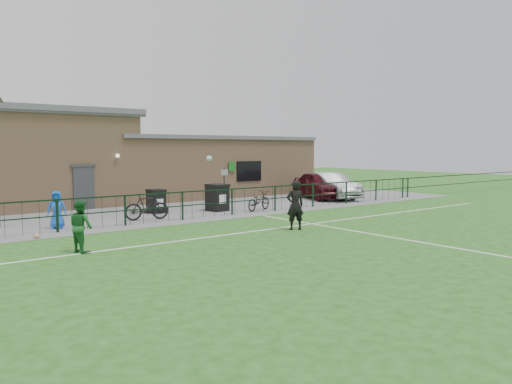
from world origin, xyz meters
TOP-DOWN VIEW (x-y plane):
  - ground at (0.00, 0.00)m, footprint 90.00×90.00m
  - paving_strip at (0.00, 13.50)m, footprint 34.00×13.00m
  - pitch_line_touch at (0.00, 7.80)m, footprint 28.00×0.10m
  - pitch_line_mid at (0.00, 4.00)m, footprint 28.00×0.10m
  - pitch_line_perp at (2.00, 0.00)m, footprint 0.10×16.00m
  - perimeter_fence at (0.00, 8.00)m, footprint 28.00×0.10m
  - wheelie_bin_left at (-1.34, 10.71)m, footprint 0.67×0.76m
  - wheelie_bin_right at (1.28, 9.61)m, footprint 0.86×0.96m
  - sign_post at (2.36, 10.60)m, footprint 0.06×0.06m
  - car_maroon at (9.26, 10.73)m, footprint 3.27×4.98m
  - car_silver at (9.72, 10.39)m, footprint 2.66×4.90m
  - bicycle_d at (-2.67, 8.89)m, footprint 1.89×0.86m
  - bicycle_e at (2.93, 8.53)m, footprint 1.85×1.13m
  - spectator_child at (-6.26, 8.88)m, footprint 0.80×0.68m
  - goalkeeper_kick at (0.50, 3.43)m, footprint 1.99×3.84m
  - outfield_player at (-6.97, 4.22)m, footprint 0.73×0.84m
  - ball_ground at (-7.42, 7.22)m, footprint 0.20×0.20m
  - clubhouse at (-0.88, 16.50)m, footprint 24.25×5.40m

SIDE VIEW (x-z plane):
  - ground at x=0.00m, z-range 0.00..0.00m
  - pitch_line_touch at x=0.00m, z-range 0.00..0.01m
  - pitch_line_mid at x=0.00m, z-range 0.00..0.01m
  - pitch_line_perp at x=2.00m, z-range 0.00..0.01m
  - paving_strip at x=0.00m, z-range 0.00..0.02m
  - ball_ground at x=-7.42m, z-range 0.00..0.20m
  - bicycle_e at x=2.93m, z-range 0.02..0.94m
  - wheelie_bin_left at x=-1.34m, z-range 0.02..1.01m
  - bicycle_d at x=-2.67m, z-range 0.02..1.12m
  - perimeter_fence at x=0.00m, z-range 0.00..1.20m
  - wheelie_bin_right at x=1.28m, z-range 0.02..1.20m
  - spectator_child at x=-6.26m, z-range 0.02..1.41m
  - outfield_player at x=-6.97m, z-range 0.00..1.50m
  - car_silver at x=9.72m, z-range 0.02..1.55m
  - car_maroon at x=9.26m, z-range 0.02..1.60m
  - goalkeeper_kick at x=0.50m, z-range -0.40..2.28m
  - sign_post at x=2.36m, z-range 0.02..2.02m
  - clubhouse at x=-0.88m, z-range -0.26..4.70m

